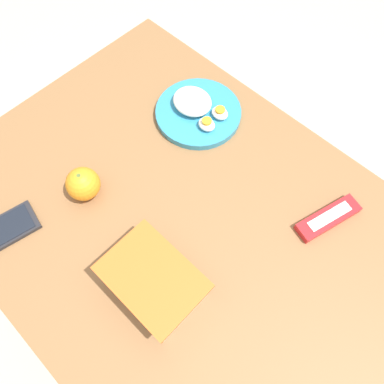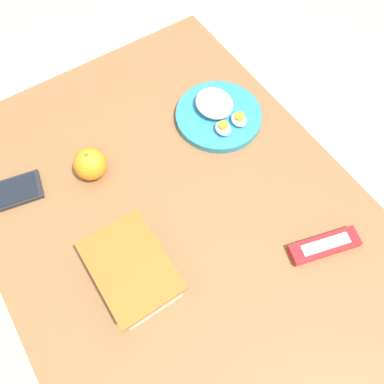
# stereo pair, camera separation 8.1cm
# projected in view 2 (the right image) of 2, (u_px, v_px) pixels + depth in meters

# --- Properties ---
(ground_plane) EXTENTS (10.00, 10.00, 0.00)m
(ground_plane) POSITION_uv_depth(u_px,v_px,m) (186.00, 293.00, 1.48)
(ground_plane) COLOR #B2A899
(table) EXTENTS (1.08, 0.77, 0.75)m
(table) POSITION_uv_depth(u_px,v_px,m) (183.00, 234.00, 0.90)
(table) COLOR brown
(table) RESTS_ON ground_plane
(food_container) EXTENTS (0.19, 0.14, 0.08)m
(food_container) POSITION_uv_depth(u_px,v_px,m) (133.00, 272.00, 0.73)
(food_container) COLOR white
(food_container) RESTS_ON table
(orange_fruit) EXTENTS (0.08, 0.08, 0.08)m
(orange_fruit) POSITION_uv_depth(u_px,v_px,m) (90.00, 164.00, 0.84)
(orange_fruit) COLOR orange
(orange_fruit) RESTS_ON table
(rice_plate) EXTENTS (0.21, 0.21, 0.05)m
(rice_plate) POSITION_uv_depth(u_px,v_px,m) (218.00, 113.00, 0.93)
(rice_plate) COLOR teal
(rice_plate) RESTS_ON table
(candy_bar) EXTENTS (0.08, 0.16, 0.02)m
(candy_bar) POSITION_uv_depth(u_px,v_px,m) (324.00, 246.00, 0.78)
(candy_bar) COLOR red
(candy_bar) RESTS_ON table
(cell_phone) EXTENTS (0.10, 0.14, 0.01)m
(cell_phone) POSITION_uv_depth(u_px,v_px,m) (12.00, 192.00, 0.84)
(cell_phone) COLOR #232328
(cell_phone) RESTS_ON table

